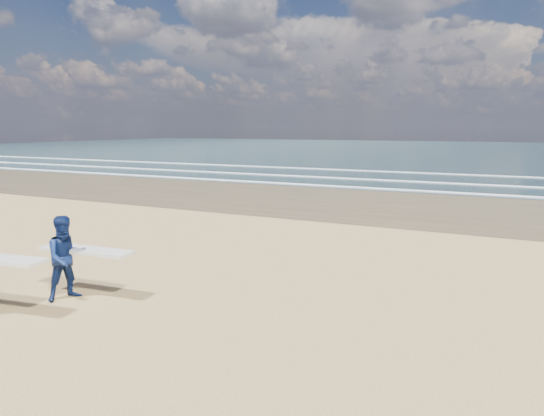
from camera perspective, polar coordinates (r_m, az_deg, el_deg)
The scene contains 1 object.
surfer_far at distance 11.24m, azimuth -22.87°, elevation -5.34°, with size 2.24×1.25×1.81m.
Camera 1 is at (7.89, -5.42, 3.66)m, focal length 32.00 mm.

